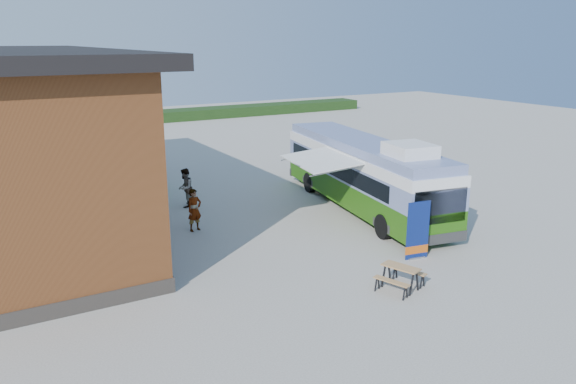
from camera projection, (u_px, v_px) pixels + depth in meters
ground at (339, 255)px, 21.24m from camera, size 100.00×100.00×0.00m
barn at (0, 145)px, 23.61m from camera, size 9.60×21.20×7.50m
hedge at (189, 114)px, 56.73m from camera, size 40.00×3.00×1.00m
bus at (363, 171)px, 26.57m from camera, size 4.58×12.72×3.83m
awning at (325, 157)px, 25.08m from camera, size 3.20×4.50×0.52m
banner at (417, 236)px, 20.65m from camera, size 0.95×0.28×2.20m
picnic_table at (401, 272)px, 18.20m from camera, size 1.72×1.62×0.79m
person_a at (194, 210)px, 23.69m from camera, size 0.75×0.59×1.83m
person_b at (185, 188)px, 27.07m from camera, size 1.12×1.17×1.90m
slurry_tanker at (128, 170)px, 29.57m from camera, size 3.18×5.32×2.10m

